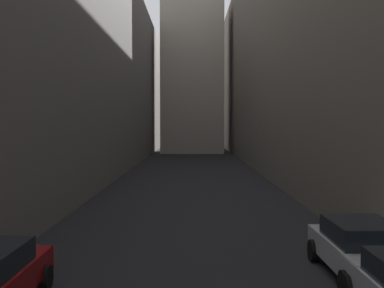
{
  "coord_description": "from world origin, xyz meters",
  "views": [
    {
      "loc": [
        -0.01,
        7.54,
        4.01
      ],
      "look_at": [
        0.0,
        17.3,
        3.63
      ],
      "focal_mm": 47.38,
      "sensor_mm": 36.0,
      "label": 1
    }
  ],
  "objects": [
    {
      "name": "parked_car_right_far",
      "position": [
        4.4,
        20.62,
        0.79
      ],
      "size": [
        1.94,
        4.59,
        1.49
      ],
      "rotation": [
        0.0,
        0.0,
        1.57
      ],
      "color": "#B7B7BC",
      "rests_on": "ground"
    },
    {
      "name": "ground_plane",
      "position": [
        0.0,
        48.0,
        0.0
      ],
      "size": [
        264.0,
        264.0,
        0.0
      ],
      "primitive_type": "plane",
      "color": "black"
    },
    {
      "name": "building_block_left",
      "position": [
        -11.6,
        50.0,
        9.04
      ],
      "size": [
        12.2,
        108.0,
        18.08
      ],
      "primitive_type": "cube",
      "color": "slate",
      "rests_on": "ground"
    },
    {
      "name": "building_block_right",
      "position": [
        11.17,
        50.0,
        10.8
      ],
      "size": [
        11.34,
        108.0,
        21.61
      ],
      "primitive_type": "cube",
      "color": "#60594F",
      "rests_on": "ground"
    }
  ]
}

